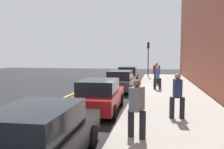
# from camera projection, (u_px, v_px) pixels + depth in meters

# --- Properties ---
(ground_plane) EXTENTS (56.00, 56.00, 0.00)m
(ground_plane) POSITION_uv_depth(u_px,v_px,m) (123.00, 91.00, 17.24)
(ground_plane) COLOR black
(sidewalk) EXTENTS (28.00, 4.60, 0.15)m
(sidewalk) POSITION_uv_depth(u_px,v_px,m) (168.00, 91.00, 16.63)
(sidewalk) COLOR #A39E93
(sidewalk) RESTS_ON ground
(lane_stripe_centre) EXTENTS (28.00, 0.14, 0.01)m
(lane_stripe_centre) POSITION_uv_depth(u_px,v_px,m) (81.00, 90.00, 17.83)
(lane_stripe_centre) COLOR gold
(lane_stripe_centre) RESTS_ON ground
(parked_car_black) EXTENTS (4.61, 1.98, 1.51)m
(parked_car_black) POSITION_uv_depth(u_px,v_px,m) (39.00, 138.00, 5.28)
(parked_car_black) COLOR black
(parked_car_black) RESTS_ON ground
(parked_car_red) EXTENTS (4.46, 2.01, 1.51)m
(parked_car_red) POSITION_uv_depth(u_px,v_px,m) (99.00, 96.00, 10.87)
(parked_car_red) COLOR black
(parked_car_red) RESTS_ON ground
(parked_car_charcoal) EXTENTS (4.46, 1.90, 1.51)m
(parked_car_charcoal) POSITION_uv_depth(u_px,v_px,m) (121.00, 81.00, 17.07)
(parked_car_charcoal) COLOR black
(parked_car_charcoal) RESTS_ON ground
(parked_car_maroon) EXTENTS (4.29, 1.98, 1.51)m
(parked_car_maroon) POSITION_uv_depth(u_px,v_px,m) (128.00, 74.00, 22.94)
(parked_car_maroon) COLOR black
(parked_car_maroon) RESTS_ON ground
(pedestrian_burgundy_coat) EXTENTS (0.55, 0.59, 1.86)m
(pedestrian_burgundy_coat) POSITION_uv_depth(u_px,v_px,m) (157.00, 73.00, 19.98)
(pedestrian_burgundy_coat) COLOR black
(pedestrian_burgundy_coat) RESTS_ON sidewalk
(pedestrian_blue_coat) EXTENTS (0.47, 0.56, 1.71)m
(pedestrian_blue_coat) POSITION_uv_depth(u_px,v_px,m) (157.00, 77.00, 17.06)
(pedestrian_blue_coat) COLOR black
(pedestrian_blue_coat) RESTS_ON sidewalk
(pedestrian_navy_coat) EXTENTS (0.50, 0.59, 1.78)m
(pedestrian_navy_coat) POSITION_uv_depth(u_px,v_px,m) (177.00, 94.00, 9.14)
(pedestrian_navy_coat) COLOR black
(pedestrian_navy_coat) RESTS_ON sidewalk
(pedestrian_grey_coat) EXTENTS (0.55, 0.55, 1.76)m
(pedestrian_grey_coat) POSITION_uv_depth(u_px,v_px,m) (137.00, 107.00, 6.97)
(pedestrian_grey_coat) COLOR black
(pedestrian_grey_coat) RESTS_ON sidewalk
(traffic_light_pole) EXTENTS (0.35, 0.26, 3.97)m
(traffic_light_pole) POSITION_uv_depth(u_px,v_px,m) (148.00, 53.00, 27.21)
(traffic_light_pole) COLOR #2D2D19
(traffic_light_pole) RESTS_ON sidewalk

